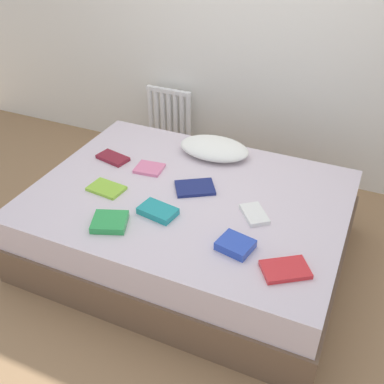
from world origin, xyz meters
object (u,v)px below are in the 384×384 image
Objects in this scene: textbook_red at (285,269)px; textbook_maroon at (113,158)px; pillow at (214,148)px; textbook_blue at (235,245)px; bed at (189,225)px; textbook_lime at (106,188)px; textbook_white at (254,214)px; textbook_green at (110,222)px; textbook_pink at (149,168)px; textbook_navy at (195,188)px; textbook_teal at (158,211)px; radiator at (169,116)px.

textbook_maroon is at bearing 122.69° from textbook_red.
pillow is 2.26× the size of textbook_maroon.
textbook_maroon is at bearing 165.58° from textbook_blue.
textbook_lime is at bearing -160.53° from bed.
textbook_white is at bearing 100.24° from textbook_blue.
textbook_lime is at bearing 104.98° from textbook_green.
textbook_blue reaches higher than textbook_green.
textbook_green is at bearing -121.12° from bed.
textbook_blue is 0.97m from textbook_pink.
textbook_navy is (0.02, 0.06, 0.26)m from bed.
textbook_white reaches higher than textbook_lime.
textbook_teal is at bearing -24.18° from textbook_maroon.
textbook_maroon is 1.02× the size of textbook_teal.
textbook_white is (0.82, -0.21, 0.00)m from textbook_pink.
textbook_pink is (-1.10, 0.59, -0.00)m from textbook_red.
textbook_teal reaches higher than textbook_lime.
radiator is 2.28× the size of textbook_maroon.
textbook_pink is 0.51m from textbook_teal.
textbook_blue is (1.18, -1.57, 0.14)m from radiator.
textbook_pink is at bearing -131.57° from pillow.
textbook_green is at bearing -104.08° from pillow.
bed is at bearing 25.30° from textbook_lime.
pillow is at bearing -178.12° from textbook_white.
textbook_blue is at bearing 133.85° from textbook_red.
radiator is at bearing 138.40° from textbook_blue.
textbook_lime is (-0.95, -0.12, -0.00)m from textbook_white.
textbook_pink is 0.94× the size of textbook_green.
textbook_teal reaches higher than textbook_maroon.
textbook_white reaches higher than textbook_navy.
textbook_blue is 0.32m from textbook_white.
textbook_green is at bearing -88.65° from textbook_pink.
textbook_navy is at bearing -56.50° from radiator.
textbook_navy is at bearing 111.33° from textbook_red.
radiator reaches higher than bed.
textbook_white is 0.57m from textbook_teal.
bed is 0.62m from textbook_green.
textbook_red is (0.77, -0.96, -0.04)m from pillow.
textbook_maroon is (-0.17, 0.35, 0.00)m from textbook_lime.
radiator is at bearing 97.94° from textbook_red.
textbook_red is 1.21× the size of textbook_green.
textbook_lime is at bearing 134.15° from textbook_red.
textbook_pink and textbook_navy have the same top height.
textbook_blue is at bearing -39.99° from bed.
textbook_white is 0.45m from textbook_navy.
textbook_blue reaches higher than textbook_white.
pillow reaches higher than textbook_green.
pillow is 2.27× the size of textbook_lime.
textbook_navy is at bearing 30.58° from textbook_lime.
textbook_lime is 0.91× the size of textbook_navy.
textbook_maroon is 0.69m from textbook_navy.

